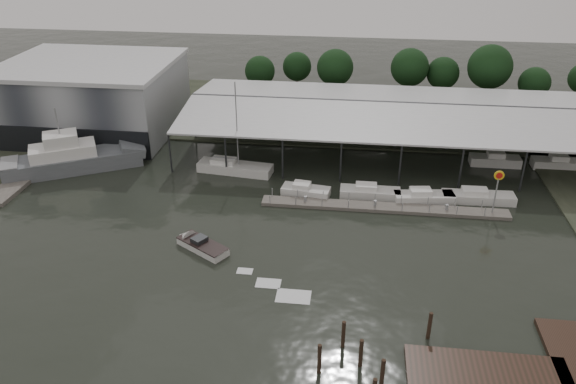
# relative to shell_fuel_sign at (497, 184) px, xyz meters

# --- Properties ---
(ground) EXTENTS (200.00, 200.00, 0.00)m
(ground) POSITION_rel_shell_fuel_sign_xyz_m (-27.00, -9.99, -3.93)
(ground) COLOR black
(ground) RESTS_ON ground
(land_strip_far) EXTENTS (140.00, 30.00, 0.30)m
(land_strip_far) POSITION_rel_shell_fuel_sign_xyz_m (-27.00, 32.01, -3.83)
(land_strip_far) COLOR #3E4332
(land_strip_far) RESTS_ON ground
(land_strip_west) EXTENTS (20.00, 40.00, 0.30)m
(land_strip_west) POSITION_rel_shell_fuel_sign_xyz_m (-67.00, 20.01, -3.83)
(land_strip_west) COLOR #3E4332
(land_strip_west) RESTS_ON ground
(storage_warehouse) EXTENTS (24.50, 20.50, 10.50)m
(storage_warehouse) POSITION_rel_shell_fuel_sign_xyz_m (-55.00, 19.95, 1.36)
(storage_warehouse) COLOR #969BA0
(storage_warehouse) RESTS_ON ground
(covered_boat_shed) EXTENTS (58.24, 24.00, 6.96)m
(covered_boat_shed) POSITION_rel_shell_fuel_sign_xyz_m (-10.00, 18.01, 2.20)
(covered_boat_shed) COLOR silver
(covered_boat_shed) RESTS_ON ground
(trawler_dock) EXTENTS (3.00, 18.00, 0.50)m
(trawler_dock) POSITION_rel_shell_fuel_sign_xyz_m (-57.00, 4.01, -3.68)
(trawler_dock) COLOR slate
(trawler_dock) RESTS_ON ground
(floating_dock) EXTENTS (28.00, 2.00, 1.40)m
(floating_dock) POSITION_rel_shell_fuel_sign_xyz_m (-12.00, 0.01, -3.72)
(floating_dock) COLOR slate
(floating_dock) RESTS_ON ground
(shell_fuel_sign) EXTENTS (1.10, 0.18, 5.55)m
(shell_fuel_sign) POSITION_rel_shell_fuel_sign_xyz_m (0.00, 0.00, 0.00)
(shell_fuel_sign) COLOR gray
(shell_fuel_sign) RESTS_ON ground
(boardwalk_platform) EXTENTS (15.00, 12.00, 0.50)m
(boardwalk_platform) POSITION_rel_shell_fuel_sign_xyz_m (-2.45, -25.27, -3.73)
(boardwalk_platform) COLOR #341E15
(boardwalk_platform) RESTS_ON ground
(grey_trawler) EXTENTS (17.69, 12.38, 8.84)m
(grey_trawler) POSITION_rel_shell_fuel_sign_xyz_m (-51.81, 5.83, -2.35)
(grey_trawler) COLOR slate
(grey_trawler) RESTS_ON ground
(white_sailboat) EXTENTS (9.91, 3.79, 12.28)m
(white_sailboat) POSITION_rel_shell_fuel_sign_xyz_m (-31.01, 7.54, -3.28)
(white_sailboat) COLOR silver
(white_sailboat) RESTS_ON ground
(speedboat_underway) EXTENTS (15.47, 10.45, 2.00)m
(speedboat_underway) POSITION_rel_shell_fuel_sign_xyz_m (-30.82, -10.40, -3.53)
(speedboat_underway) COLOR silver
(speedboat_underway) RESTS_ON ground
(moored_cruiser_0) EXTENTS (5.95, 3.00, 1.70)m
(moored_cruiser_0) POSITION_rel_shell_fuel_sign_xyz_m (-21.22, 2.25, -3.31)
(moored_cruiser_0) COLOR silver
(moored_cruiser_0) RESTS_ON ground
(moored_cruiser_1) EXTENTS (7.11, 2.23, 1.70)m
(moored_cruiser_1) POSITION_rel_shell_fuel_sign_xyz_m (-13.61, 2.81, -3.31)
(moored_cruiser_1) COLOR silver
(moored_cruiser_1) RESTS_ON ground
(moored_cruiser_2) EXTENTS (7.16, 3.10, 1.70)m
(moored_cruiser_2) POSITION_rel_shell_fuel_sign_xyz_m (-7.32, 2.37, -3.31)
(moored_cruiser_2) COLOR silver
(moored_cruiser_2) RESTS_ON ground
(moored_cruiser_3) EXTENTS (8.35, 2.43, 1.70)m
(moored_cruiser_3) POSITION_rel_shell_fuel_sign_xyz_m (-1.06, 3.19, -3.31)
(moored_cruiser_3) COLOR silver
(moored_cruiser_3) RESTS_ON ground
(mooring_pilings) EXTENTS (8.78, 8.19, 3.59)m
(mooring_pilings) POSITION_rel_shell_fuel_sign_xyz_m (-13.86, -25.14, -2.90)
(mooring_pilings) COLOR #35251A
(mooring_pilings) RESTS_ON ground
(horizon_tree_line) EXTENTS (68.29, 10.27, 10.76)m
(horizon_tree_line) POSITION_rel_shell_fuel_sign_xyz_m (-1.57, 37.92, 2.02)
(horizon_tree_line) COLOR #302215
(horizon_tree_line) RESTS_ON ground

